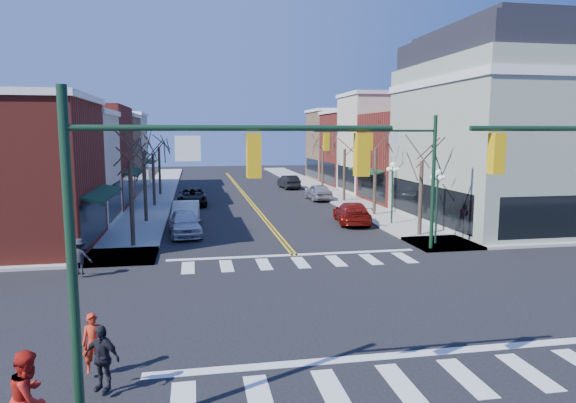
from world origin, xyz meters
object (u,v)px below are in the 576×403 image
car_right_near (352,213)px  car_right_mid (318,192)px  lamppost_corner (437,193)px  lamppost_midblock (393,182)px  car_left_near (185,223)px  pedestrian_dark_b (80,256)px  car_right_far (289,182)px  car_left_far (193,197)px  pedestrian_red_b (29,397)px  car_left_mid (186,214)px  victorian_corner (511,127)px  pedestrian_red_a (93,343)px  pedestrian_dark_a (102,358)px

car_right_near → car_right_mid: car_right_mid is taller
lamppost_corner → car_right_near: 8.34m
lamppost_midblock → car_left_near: 14.05m
lamppost_corner → pedestrian_dark_b: bearing=-170.3°
car_right_far → car_left_far: bearing=42.6°
pedestrian_red_b → car_right_mid: bearing=-18.2°
pedestrian_red_b → car_left_mid: bearing=-2.2°
car_left_far → pedestrian_dark_b: 22.45m
lamppost_corner → car_left_far: bearing=125.4°
car_left_far → car_right_mid: car_right_mid is taller
car_left_far → car_right_mid: size_ratio=1.18×
car_right_near → lamppost_corner: bearing=115.8°
car_right_near → pedestrian_dark_b: size_ratio=3.27×
lamppost_corner → car_left_far: lamppost_corner is taller
lamppost_midblock → pedestrian_dark_b: 20.67m
lamppost_midblock → car_left_mid: bearing=170.1°
car_left_far → lamppost_corner: bearing=-53.8°
lamppost_midblock → pedestrian_red_b: lamppost_midblock is taller
lamppost_corner → lamppost_midblock: bearing=90.0°
lamppost_corner → car_right_mid: size_ratio=0.95×
victorian_corner → pedestrian_red_b: size_ratio=7.33×
pedestrian_red_a → pedestrian_red_b: bearing=-113.4°
pedestrian_red_a → pedestrian_dark_a: size_ratio=0.97×
car_left_far → pedestrian_dark_a: pedestrian_dark_a is taller
car_left_near → car_right_near: 11.60m
car_right_near → car_right_mid: size_ratio=1.15×
victorian_corner → car_left_far: (-21.69, 12.83, -5.91)m
car_right_near → car_right_far: (-0.24, 22.92, -0.00)m
lamppost_corner → car_right_mid: lamppost_corner is taller
victorian_corner → lamppost_corner: 10.89m
car_right_near → pedestrian_red_b: pedestrian_red_b is taller
pedestrian_red_a → pedestrian_dark_a: pedestrian_dark_a is taller
victorian_corner → pedestrian_dark_b: victorian_corner is taller
victorian_corner → car_left_mid: victorian_corner is taller
lamppost_midblock → car_right_mid: (-1.80, 13.74, -2.19)m
car_right_far → pedestrian_red_b: bearing=68.4°
car_left_far → pedestrian_dark_a: (-2.11, -32.75, 0.21)m
pedestrian_dark_a → pedestrian_red_a: bearing=137.2°
lamppost_midblock → lamppost_corner: bearing=-90.0°
car_right_mid → victorian_corner: bearing=123.6°
lamppost_midblock → car_left_near: bearing=-175.7°
car_left_near → pedestrian_red_b: pedestrian_red_b is taller
lamppost_corner → pedestrian_dark_a: bearing=-138.1°
car_left_near → car_right_far: (11.15, 25.12, -0.04)m
car_left_near → pedestrian_red_a: (-2.03, -18.38, 0.14)m
car_left_mid → pedestrian_red_a: bearing=-93.2°
pedestrian_dark_b → pedestrian_dark_a: bearing=116.8°
pedestrian_red_b → pedestrian_dark_a: 2.26m
victorian_corner → car_left_near: 22.91m
pedestrian_red_b → car_right_near: bearing=-26.8°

